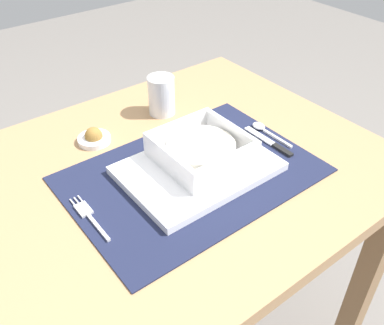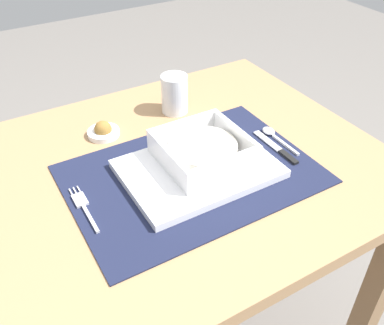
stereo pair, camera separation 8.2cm
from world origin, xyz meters
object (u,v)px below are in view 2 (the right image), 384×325
Objects in this scene: spoon at (272,134)px; condiment_saucer at (103,131)px; fork at (83,205)px; dining_table at (173,205)px; drinking_glass at (175,95)px; butter_knife at (278,149)px; porridge_bowl at (203,151)px.

condiment_saucer reaches higher than spoon.
spoon is at bearing 3.38° from fork.
dining_table is 0.22m from condiment_saucer.
spoon is at bearing -31.37° from condiment_saucer.
drinking_glass reaches higher than condiment_saucer.
drinking_glass is (-0.13, 0.21, 0.03)m from spoon.
spoon is 0.85× the size of butter_knife.
fork is 0.97× the size of butter_knife.
drinking_glass is (-0.11, 0.25, 0.04)m from butter_knife.
spoon is at bearing 4.44° from porridge_bowl.
fork is 0.41m from butter_knife.
drinking_glass reaches higher than butter_knife.
butter_knife is at bearing -18.23° from dining_table.
dining_table is 0.23m from fork.
dining_table is 6.42× the size of butter_knife.
drinking_glass is 1.30× the size of condiment_saucer.
condiment_saucer is (-0.19, -0.01, -0.03)m from drinking_glass.
drinking_glass is at bearing 3.69° from condiment_saucer.
drinking_glass is at bearing 37.52° from fork.
spoon reaches higher than fork.
condiment_saucer is (0.12, 0.20, 0.00)m from fork.
spoon reaches higher than dining_table.
dining_table is at bearing 160.04° from butter_knife.
drinking_glass is at bearing 59.61° from dining_table.
drinking_glass is (0.06, 0.22, 0.00)m from porridge_bowl.
condiment_saucer is at bearing 121.92° from porridge_bowl.
fork is 1.86× the size of condiment_saucer.
dining_table is 6.59× the size of fork.
spoon reaches higher than butter_knife.
condiment_saucer is at bearing -176.31° from drinking_glass.
dining_table is at bearing 176.43° from spoon.
dining_table is at bearing 144.65° from porridge_bowl.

